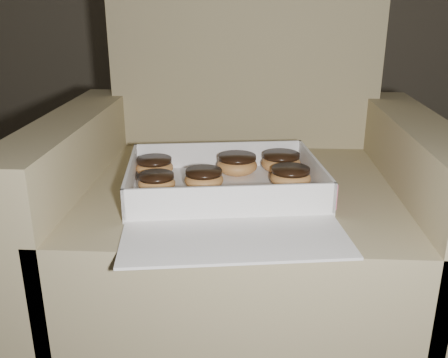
% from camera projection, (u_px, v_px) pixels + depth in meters
% --- Properties ---
extents(armchair, '(0.88, 0.75, 0.92)m').
position_uv_depth(armchair, '(241.00, 220.00, 1.21)').
color(armchair, '#988C61').
rests_on(armchair, floor).
extents(bakery_box, '(0.45, 0.51, 0.07)m').
position_uv_depth(bakery_box, '(227.00, 193.00, 1.01)').
color(bakery_box, white).
rests_on(bakery_box, armchair).
extents(donut_a, '(0.09, 0.09, 0.05)m').
position_uv_depth(donut_a, '(237.00, 164.00, 1.12)').
color(donut_a, '#DF954D').
rests_on(donut_a, bakery_box).
extents(donut_b, '(0.09, 0.09, 0.04)m').
position_uv_depth(donut_b, '(291.00, 177.00, 1.05)').
color(donut_b, '#DF954D').
rests_on(donut_b, bakery_box).
extents(donut_c, '(0.08, 0.08, 0.04)m').
position_uv_depth(donut_c, '(157.00, 182.00, 1.02)').
color(donut_c, '#DF954D').
rests_on(donut_c, bakery_box).
extents(donut_d, '(0.08, 0.08, 0.04)m').
position_uv_depth(donut_d, '(155.00, 166.00, 1.11)').
color(donut_d, '#DF954D').
rests_on(donut_d, bakery_box).
extents(donut_e, '(0.09, 0.09, 0.05)m').
position_uv_depth(donut_e, '(281.00, 162.00, 1.14)').
color(donut_e, '#DF954D').
rests_on(donut_e, bakery_box).
extents(donut_f, '(0.08, 0.08, 0.04)m').
position_uv_depth(donut_f, '(204.00, 179.00, 1.04)').
color(donut_f, '#DF954D').
rests_on(donut_f, bakery_box).
extents(crumb_a, '(0.01, 0.01, 0.00)m').
position_uv_depth(crumb_a, '(137.00, 205.00, 0.96)').
color(crumb_a, black).
rests_on(crumb_a, bakery_box).
extents(crumb_b, '(0.01, 0.01, 0.00)m').
position_uv_depth(crumb_b, '(184.00, 200.00, 0.98)').
color(crumb_b, black).
rests_on(crumb_b, bakery_box).
extents(crumb_c, '(0.01, 0.01, 0.00)m').
position_uv_depth(crumb_c, '(200.00, 205.00, 0.96)').
color(crumb_c, black).
rests_on(crumb_c, bakery_box).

